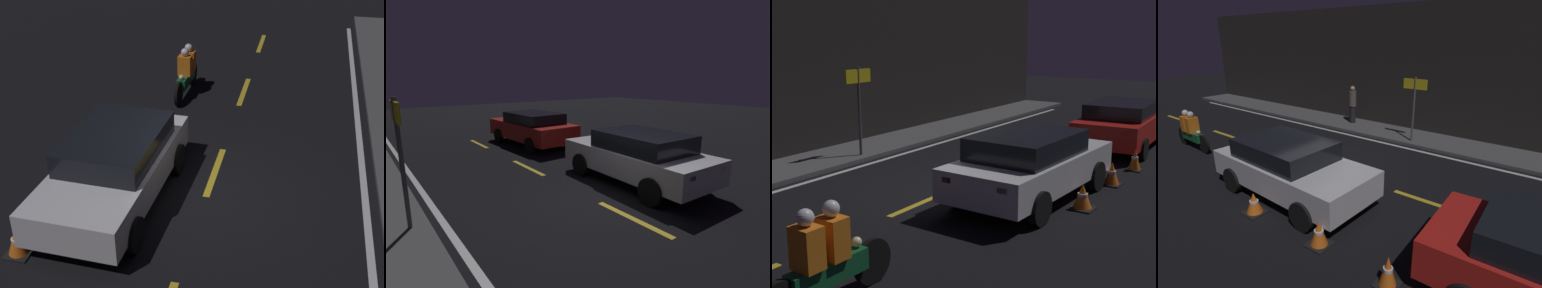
# 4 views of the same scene
# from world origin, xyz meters

# --- Properties ---
(ground_plane) EXTENTS (56.00, 56.00, 0.00)m
(ground_plane) POSITION_xyz_m (0.00, 0.00, 0.00)
(ground_plane) COLOR black
(lane_dash_a) EXTENTS (2.00, 0.14, 0.01)m
(lane_dash_a) POSITION_xyz_m (-10.00, 0.00, 0.00)
(lane_dash_a) COLOR gold
(lane_dash_a) RESTS_ON ground
(lane_dash_b) EXTENTS (2.00, 0.14, 0.01)m
(lane_dash_b) POSITION_xyz_m (-5.50, 0.00, 0.00)
(lane_dash_b) COLOR gold
(lane_dash_b) RESTS_ON ground
(lane_dash_c) EXTENTS (2.00, 0.14, 0.01)m
(lane_dash_c) POSITION_xyz_m (-1.00, 0.00, 0.00)
(lane_dash_c) COLOR gold
(lane_dash_c) RESTS_ON ground
(lane_solid_kerb) EXTENTS (25.20, 0.14, 0.01)m
(lane_solid_kerb) POSITION_xyz_m (0.00, 3.14, 0.00)
(lane_solid_kerb) COLOR silver
(lane_solid_kerb) RESTS_ON ground
(sedan_white) EXTENTS (4.37, 2.08, 1.43)m
(sedan_white) POSITION_xyz_m (0.44, -1.74, 0.77)
(sedan_white) COLOR silver
(sedan_white) RESTS_ON ground
(motorcycle) EXTENTS (2.22, 0.38, 1.40)m
(motorcycle) POSITION_xyz_m (-5.02, -1.59, 0.66)
(motorcycle) COLOR black
(motorcycle) RESTS_ON ground
(traffic_cone_near) EXTENTS (0.48, 0.48, 0.51)m
(traffic_cone_near) POSITION_xyz_m (0.45, -2.89, 0.25)
(traffic_cone_near) COLOR black
(traffic_cone_near) RESTS_ON ground
(traffic_cone_mid) EXTENTS (0.45, 0.45, 0.53)m
(traffic_cone_mid) POSITION_xyz_m (2.42, -2.83, 0.26)
(traffic_cone_mid) COLOR black
(traffic_cone_mid) RESTS_ON ground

